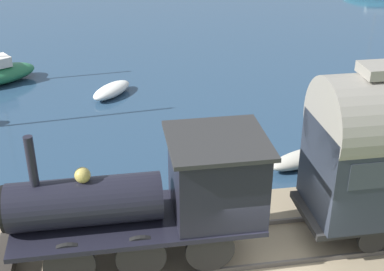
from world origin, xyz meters
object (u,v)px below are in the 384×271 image
Objects in this scene: rowboat_mid_harbor at (305,158)px; rowboat_off_pier at (112,90)px; steam_locomotive at (161,193)px; rowboat_far_out at (375,99)px.

rowboat_off_pier is at bearing 21.82° from rowboat_mid_harbor.
rowboat_mid_harbor is (4.60, -5.35, -2.14)m from steam_locomotive.
rowboat_off_pier is at bearing 53.66° from rowboat_far_out.
steam_locomotive is at bearing 109.02° from rowboat_far_out.
rowboat_mid_harbor is at bearing 170.15° from rowboat_off_pier.
rowboat_off_pier is 0.81× the size of rowboat_mid_harbor.
steam_locomotive is 11.99m from rowboat_off_pier.
rowboat_off_pier is (11.76, 0.93, -2.15)m from steam_locomotive.
rowboat_far_out is at bearing -154.45° from rowboat_off_pier.
steam_locomotive is 13.83m from rowboat_far_out.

